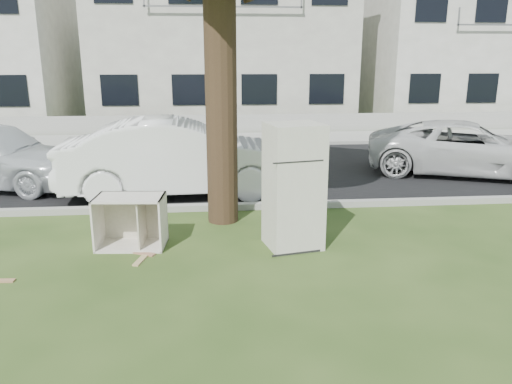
{
  "coord_description": "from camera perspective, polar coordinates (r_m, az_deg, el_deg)",
  "views": [
    {
      "loc": [
        -0.58,
        -6.81,
        2.87
      ],
      "look_at": [
        0.09,
        0.6,
        0.85
      ],
      "focal_mm": 35.0,
      "sensor_mm": 36.0,
      "label": 1
    }
  ],
  "objects": [
    {
      "name": "ground",
      "position": [
        7.41,
        -0.26,
        -7.56
      ],
      "size": [
        120.0,
        120.0,
        0.0
      ],
      "primitive_type": "plane",
      "color": "#2A4117"
    },
    {
      "name": "road",
      "position": [
        13.14,
        -2.5,
        2.61
      ],
      "size": [
        120.0,
        7.0,
        0.01
      ],
      "primitive_type": "cube",
      "color": "black",
      "rests_on": "ground"
    },
    {
      "name": "kerb_near",
      "position": [
        9.71,
        -1.5,
        -1.98
      ],
      "size": [
        120.0,
        0.18,
        0.12
      ],
      "primitive_type": "cube",
      "color": "gray",
      "rests_on": "ground"
    },
    {
      "name": "kerb_far",
      "position": [
        16.62,
        -3.08,
        5.25
      ],
      "size": [
        120.0,
        0.18,
        0.12
      ],
      "primitive_type": "cube",
      "color": "gray",
      "rests_on": "ground"
    },
    {
      "name": "sidewalk",
      "position": [
        18.05,
        -3.26,
        6.06
      ],
      "size": [
        120.0,
        2.8,
        0.01
      ],
      "primitive_type": "cube",
      "color": "gray",
      "rests_on": "ground"
    },
    {
      "name": "low_wall",
      "position": [
        19.58,
        -3.44,
        7.79
      ],
      "size": [
        120.0,
        0.15,
        0.7
      ],
      "primitive_type": "cube",
      "color": "gray",
      "rests_on": "ground"
    },
    {
      "name": "townhouse_center",
      "position": [
        24.33,
        -3.95,
        17.19
      ],
      "size": [
        11.22,
        8.16,
        7.44
      ],
      "color": "beige",
      "rests_on": "ground"
    },
    {
      "name": "townhouse_right",
      "position": [
        27.38,
        23.06,
        15.22
      ],
      "size": [
        10.2,
        8.16,
        6.84
      ],
      "color": "silver",
      "rests_on": "ground"
    },
    {
      "name": "fridge",
      "position": [
        7.61,
        4.32,
        0.64
      ],
      "size": [
        0.93,
        0.88,
        1.92
      ],
      "primitive_type": "cube",
      "rotation": [
        0.0,
        0.0,
        0.21
      ],
      "color": "beige",
      "rests_on": "ground"
    },
    {
      "name": "cabinet",
      "position": [
        7.97,
        -14.11,
        -3.29
      ],
      "size": [
        1.08,
        0.72,
        0.81
      ],
      "primitive_type": "cube",
      "rotation": [
        0.0,
        0.0,
        -0.08
      ],
      "color": "white",
      "rests_on": "ground"
    },
    {
      "name": "plank_b",
      "position": [
        7.91,
        -14.52,
        -6.49
      ],
      "size": [
        0.91,
        0.54,
        0.02
      ],
      "primitive_type": "cube",
      "rotation": [
        0.0,
        0.0,
        -0.49
      ],
      "color": "#A16F54",
      "rests_on": "ground"
    },
    {
      "name": "plank_c",
      "position": [
        7.68,
        -12.5,
        -7.03
      ],
      "size": [
        0.29,
        0.81,
        0.02
      ],
      "primitive_type": "cube",
      "rotation": [
        0.0,
        0.0,
        1.32
      ],
      "color": "tan",
      "rests_on": "ground"
    },
    {
      "name": "car_center",
      "position": [
        10.67,
        -8.73,
        3.93
      ],
      "size": [
        5.01,
        1.95,
        1.63
      ],
      "primitive_type": "imported",
      "rotation": [
        0.0,
        0.0,
        1.62
      ],
      "color": "white",
      "rests_on": "ground"
    },
    {
      "name": "car_right",
      "position": [
        13.55,
        22.92,
        4.65
      ],
      "size": [
        5.25,
        3.78,
        1.33
      ],
      "primitive_type": "imported",
      "rotation": [
        0.0,
        0.0,
        1.2
      ],
      "color": "silver",
      "rests_on": "ground"
    }
  ]
}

